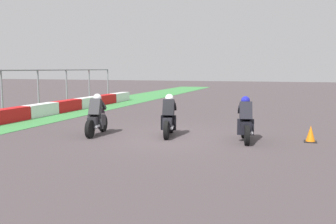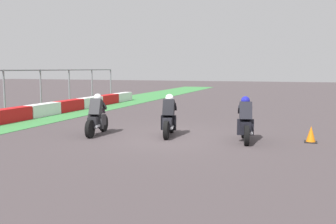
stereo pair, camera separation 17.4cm
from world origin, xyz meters
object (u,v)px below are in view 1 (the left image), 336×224
at_px(rider_lane_a, 245,123).
at_px(rider_lane_c, 97,118).
at_px(rider_lane_b, 169,119).
at_px(traffic_cone, 311,134).

distance_m(rider_lane_a, rider_lane_c, 5.36).
height_order(rider_lane_b, rider_lane_c, same).
bearing_deg(rider_lane_c, rider_lane_b, -85.63).
bearing_deg(rider_lane_b, rider_lane_a, -103.86).
height_order(rider_lane_c, traffic_cone, rider_lane_c).
height_order(rider_lane_b, traffic_cone, rider_lane_b).
distance_m(rider_lane_c, traffic_cone, 7.50).
bearing_deg(traffic_cone, rider_lane_b, 94.34).
bearing_deg(rider_lane_a, rider_lane_c, 83.50).
distance_m(rider_lane_b, rider_lane_c, 2.67).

